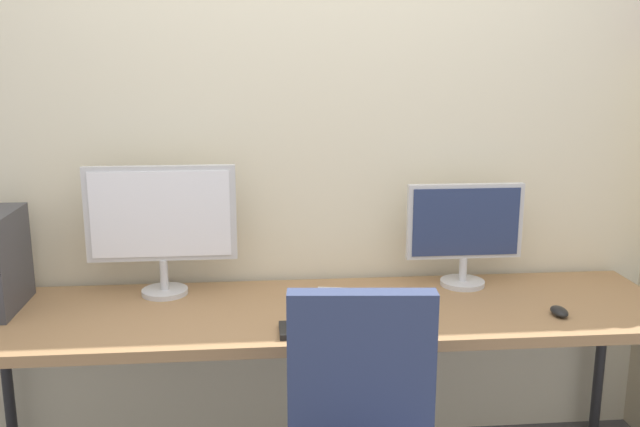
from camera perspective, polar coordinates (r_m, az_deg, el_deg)
wall_back at (r=2.90m, az=-0.66°, el=5.69°), size 5.03×0.10×2.60m
desk at (r=2.64m, az=0.10°, el=-8.65°), size 2.63×0.68×0.74m
monitor_left at (r=2.75m, az=-12.84°, el=-0.58°), size 0.58×0.18×0.51m
monitor_right at (r=2.87m, az=11.74°, el=-1.26°), size 0.47×0.18×0.42m
keyboard_main at (r=2.41m, az=0.61°, el=-9.42°), size 0.33×0.13×0.02m
mouse_left_side at (r=2.69m, az=18.96°, el=-7.58°), size 0.06×0.10×0.03m
mouse_right_side at (r=2.54m, az=8.20°, el=-8.17°), size 0.06×0.10×0.03m
laptop_closed at (r=2.67m, az=3.01°, el=-7.12°), size 0.36×0.28×0.02m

